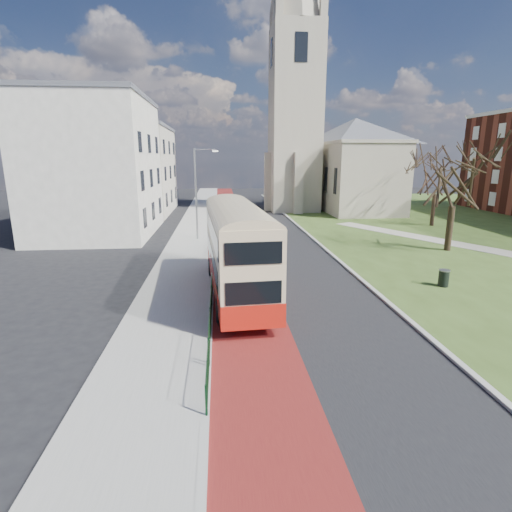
{
  "coord_description": "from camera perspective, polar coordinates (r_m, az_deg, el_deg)",
  "views": [
    {
      "loc": [
        -2.45,
        -18.12,
        7.33
      ],
      "look_at": [
        -0.48,
        3.34,
        2.0
      ],
      "focal_mm": 28.0,
      "sensor_mm": 36.0,
      "label": 1
    }
  ],
  "objects": [
    {
      "name": "winter_tree_near",
      "position": [
        35.04,
        26.71,
        10.91
      ],
      "size": [
        7.32,
        7.32,
        9.17
      ],
      "rotation": [
        0.0,
        0.0,
        0.19
      ],
      "color": "#2D2216",
      "rests_on": "grass_green"
    },
    {
      "name": "footpath",
      "position": [
        36.71,
        32.61,
        0.24
      ],
      "size": [
        18.84,
        32.82,
        0.03
      ],
      "primitive_type": "cube",
      "rotation": [
        0.0,
        0.0,
        0.49
      ],
      "color": "#9E998C",
      "rests_on": "grass_green"
    },
    {
      "name": "pedestrian_railing",
      "position": [
        23.14,
        -6.26,
        -3.22
      ],
      "size": [
        0.07,
        24.0,
        1.12
      ],
      "color": "#0B3318",
      "rests_on": "ground"
    },
    {
      "name": "winter_tree_far",
      "position": [
        47.67,
        24.5,
        11.27
      ],
      "size": [
        6.34,
        6.34,
        8.83
      ],
      "rotation": [
        0.0,
        0.0,
        0.06
      ],
      "color": "#312218",
      "rests_on": "grass_green"
    },
    {
      "name": "ground",
      "position": [
        19.7,
        2.31,
        -7.96
      ],
      "size": [
        160.0,
        160.0,
        0.0
      ],
      "primitive_type": "plane",
      "color": "black",
      "rests_on": "ground"
    },
    {
      "name": "pavement_west",
      "position": [
        38.89,
        -8.92,
        2.95
      ],
      "size": [
        4.0,
        120.0,
        0.12
      ],
      "primitive_type": "cube",
      "color": "gray",
      "rests_on": "ground"
    },
    {
      "name": "street_block_near",
      "position": [
        41.75,
        -21.79,
        11.81
      ],
      "size": [
        10.3,
        14.3,
        13.0
      ],
      "color": "beige",
      "rests_on": "ground"
    },
    {
      "name": "bus",
      "position": [
        21.18,
        -2.75,
        1.38
      ],
      "size": [
        3.46,
        11.66,
        4.81
      ],
      "rotation": [
        0.0,
        0.0,
        0.07
      ],
      "color": "#AC1A0F",
      "rests_on": "ground"
    },
    {
      "name": "grass_green",
      "position": [
        49.72,
        29.8,
        3.6
      ],
      "size": [
        40.0,
        80.0,
        0.04
      ],
      "primitive_type": "cube",
      "color": "#354C1B",
      "rests_on": "ground"
    },
    {
      "name": "kerb_west",
      "position": [
        38.81,
        -5.97,
        3.02
      ],
      "size": [
        0.25,
        120.0,
        0.13
      ],
      "primitive_type": "cube",
      "color": "#999993",
      "rests_on": "ground"
    },
    {
      "name": "road_carriageway",
      "position": [
        39.01,
        0.66,
        3.07
      ],
      "size": [
        9.0,
        120.0,
        0.01
      ],
      "primitive_type": "cube",
      "color": "black",
      "rests_on": "ground"
    },
    {
      "name": "gothic_church",
      "position": [
        58.38,
        10.27,
        19.38
      ],
      "size": [
        16.38,
        18.0,
        40.0
      ],
      "color": "gray",
      "rests_on": "ground"
    },
    {
      "name": "street_block_far",
      "position": [
        57.31,
        -17.24,
        11.71
      ],
      "size": [
        10.3,
        16.3,
        11.5
      ],
      "color": "#BBB29E",
      "rests_on": "ground"
    },
    {
      "name": "bus_lane",
      "position": [
        38.83,
        -3.31,
        3.0
      ],
      "size": [
        3.4,
        120.0,
        0.01
      ],
      "primitive_type": "cube",
      "color": "#591414",
      "rests_on": "ground"
    },
    {
      "name": "litter_bin",
      "position": [
        25.59,
        25.24,
        -2.86
      ],
      "size": [
        0.66,
        0.66,
        0.99
      ],
      "rotation": [
        0.0,
        0.0,
        0.07
      ],
      "color": "black",
      "rests_on": "grass_green"
    },
    {
      "name": "kerb_east",
      "position": [
        41.66,
        6.69,
        3.75
      ],
      "size": [
        0.25,
        80.0,
        0.13
      ],
      "primitive_type": "cube",
      "color": "#999993",
      "rests_on": "ground"
    },
    {
      "name": "streetlamp",
      "position": [
        36.27,
        -8.34,
        9.42
      ],
      "size": [
        2.13,
        0.18,
        8.0
      ],
      "color": "gray",
      "rests_on": "pavement_west"
    }
  ]
}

